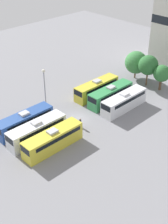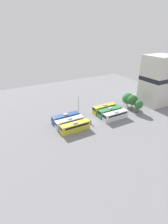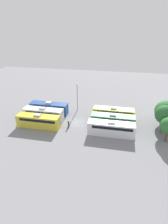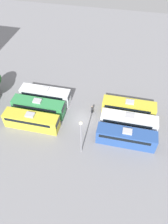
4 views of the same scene
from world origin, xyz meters
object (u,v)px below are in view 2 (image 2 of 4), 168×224
object	(u,v)px
bus_1	(70,122)
tree_2	(139,105)
bus_0	(66,118)
light_pole	(78,102)
bus_4	(110,112)
bus_2	(75,127)
depot_building	(158,80)
tree_0	(128,98)
bus_3	(104,108)
tree_1	(133,100)
bus_5	(115,115)
worker_person	(91,122)

from	to	relation	value
bus_1	tree_2	world-z (taller)	tree_2
bus_0	light_pole	size ratio (longest dim) A/B	1.32
bus_4	tree_2	world-z (taller)	tree_2
bus_2	depot_building	world-z (taller)	depot_building
light_pole	tree_0	world-z (taller)	light_pole
bus_3	tree_1	xyz separation A→B (m)	(4.29, 11.08, 2.98)
tree_0	bus_5	bearing A→B (deg)	-60.38
bus_4	bus_5	world-z (taller)	same
bus_3	worker_person	xyz separation A→B (m)	(6.04, -10.32, -0.84)
tree_1	bus_2	bearing A→B (deg)	-83.91
bus_5	tree_2	world-z (taller)	tree_2
worker_person	depot_building	bearing A→B (deg)	93.67
light_pole	bus_5	bearing A→B (deg)	43.26
bus_2	light_pole	distance (m)	13.40
bus_1	depot_building	world-z (taller)	depot_building
tree_1	bus_1	bearing A→B (deg)	-91.31
bus_0	bus_2	distance (m)	7.30
tree_2	bus_2	bearing A→B (deg)	-90.53
bus_1	tree_0	world-z (taller)	tree_0
bus_3	light_pole	xyz separation A→B (m)	(-3.50, -10.33, 3.64)
bus_0	bus_1	world-z (taller)	same
light_pole	depot_building	xyz separation A→B (m)	(7.25, 35.76, 5.53)
bus_3	tree_2	bearing A→B (deg)	56.18
bus_3	light_pole	world-z (taller)	light_pole
bus_0	bus_4	xyz separation A→B (m)	(3.71, 17.53, 0.00)
bus_3	light_pole	bearing A→B (deg)	-108.72
bus_5	tree_1	xyz separation A→B (m)	(-3.02, 11.23, 2.98)
bus_0	bus_2	size ratio (longest dim) A/B	1.00
bus_5	tree_1	world-z (taller)	tree_1
bus_0	bus_4	bearing A→B (deg)	78.03
bus_0	bus_1	size ratio (longest dim) A/B	1.00
bus_5	bus_0	bearing A→B (deg)	-112.81
bus_2	bus_5	world-z (taller)	same
tree_2	depot_building	xyz separation A→B (m)	(-3.84, 14.11, 7.09)
bus_4	depot_building	distance (m)	27.00
bus_3	tree_2	distance (m)	13.79
bus_1	tree_0	bearing A→B (deg)	96.38
bus_0	tree_2	distance (m)	29.87
bus_0	depot_building	xyz separation A→B (m)	(3.73, 42.92, 9.17)
tree_0	depot_building	distance (m)	15.41
bus_1	bus_2	distance (m)	3.70
bus_5	tree_1	distance (m)	12.01
bus_3	bus_2	bearing A→B (deg)	-67.13
bus_3	bus_1	bearing A→B (deg)	-78.38
bus_1	tree_2	size ratio (longest dim) A/B	1.86
tree_2	depot_building	size ratio (longest dim) A/B	0.26
bus_2	tree_1	size ratio (longest dim) A/B	1.53
bus_4	tree_0	world-z (taller)	tree_0
tree_1	bus_5	bearing A→B (deg)	-74.93
bus_5	depot_building	bearing A→B (deg)	97.93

